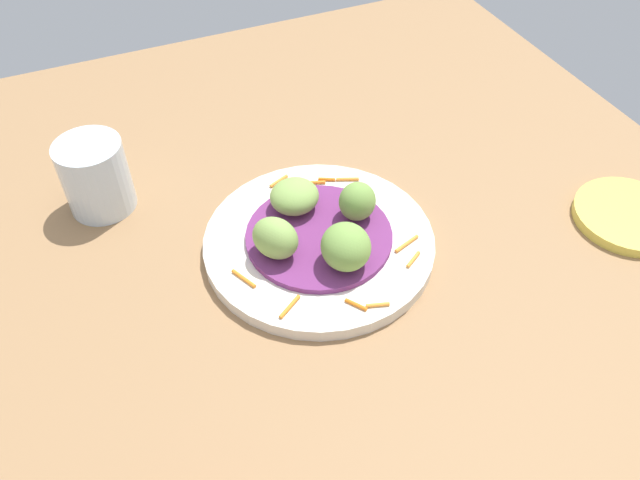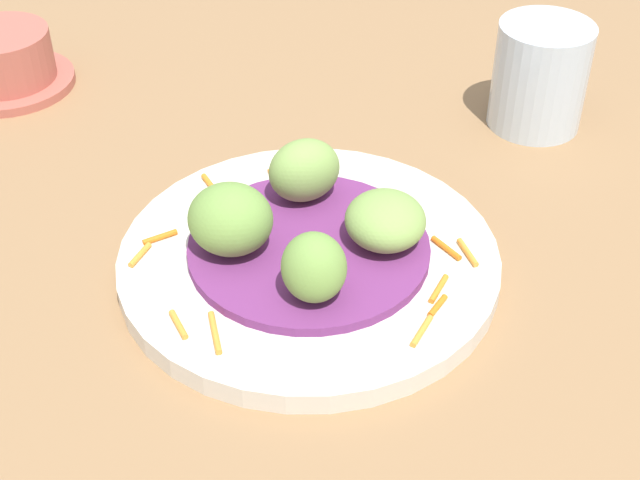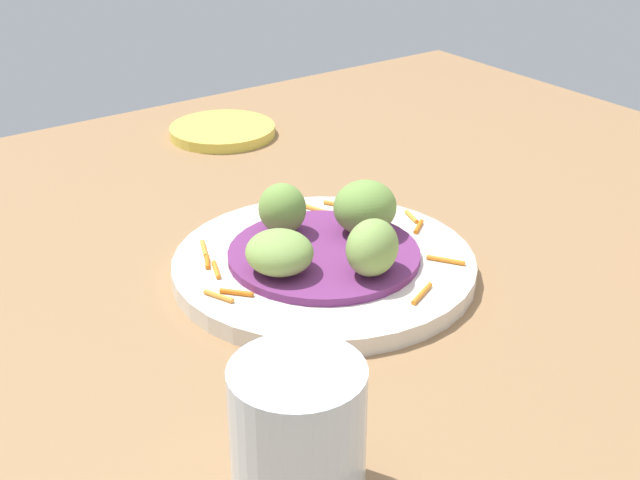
{
  "view_description": "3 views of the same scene",
  "coord_description": "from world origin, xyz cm",
  "views": [
    {
      "loc": [
        -14.2,
        -41.49,
        53.88
      ],
      "look_at": [
        4.81,
        2.21,
        4.79
      ],
      "focal_mm": 35.8,
      "sensor_mm": 36.0,
      "label": 1
    },
    {
      "loc": [
        51.88,
        8.8,
        42.08
      ],
      "look_at": [
        5.94,
        4.47,
        5.12
      ],
      "focal_mm": 50.92,
      "sensor_mm": 36.0,
      "label": 2
    },
    {
      "loc": [
        -47.76,
        42.12,
        38.13
      ],
      "look_at": [
        4.27,
        4.82,
        5.98
      ],
      "focal_mm": 49.42,
      "sensor_mm": 36.0,
      "label": 3
    }
  ],
  "objects": [
    {
      "name": "water_glass",
      "position": [
        -15.42,
        20.46,
        6.41
      ],
      "size": [
        7.7,
        7.7,
        8.82
      ],
      "primitive_type": "cylinder",
      "color": "silver",
      "rests_on": "table_surface"
    },
    {
      "name": "guac_scoop_left",
      "position": [
        10.3,
        4.51,
        6.47
      ],
      "size": [
        5.47,
        5.38,
        4.5
      ],
      "primitive_type": "ellipsoid",
      "rotation": [
        0.0,
        0.0,
        0.41
      ],
      "color": "#759E47",
      "rests_on": "cabbage_bed"
    },
    {
      "name": "cabbage_bed",
      "position": [
        5.32,
        3.66,
        3.88
      ],
      "size": [
        16.19,
        16.19,
        0.69
      ],
      "primitive_type": "cylinder",
      "color": "#702D6B",
      "rests_on": "main_plate"
    },
    {
      "name": "guac_scoop_right",
      "position": [
        0.34,
        2.82,
        6.48
      ],
      "size": [
        6.22,
        6.54,
        4.5
      ],
      "primitive_type": "ellipsoid",
      "rotation": [
        0.0,
        0.0,
        0.57
      ],
      "color": "#84A851",
      "rests_on": "cabbage_bed"
    },
    {
      "name": "main_plate",
      "position": [
        5.32,
        3.66,
        2.77
      ],
      "size": [
        25.59,
        25.59,
        1.54
      ],
      "primitive_type": "cylinder",
      "color": "silver",
      "rests_on": "table_surface"
    },
    {
      "name": "guac_scoop_back",
      "position": [
        6.17,
        -1.32,
        6.58
      ],
      "size": [
        6.01,
        6.34,
        4.71
      ],
      "primitive_type": "ellipsoid",
      "rotation": [
        0.0,
        0.0,
        4.55
      ],
      "color": "#759E47",
      "rests_on": "cabbage_bed"
    },
    {
      "name": "guac_scoop_center",
      "position": [
        4.47,
        8.65,
        5.92
      ],
      "size": [
        6.27,
        6.07,
        3.38
      ],
      "primitive_type": "ellipsoid",
      "rotation": [
        0.0,
        0.0,
        3.28
      ],
      "color": "#84A851",
      "rests_on": "cabbage_bed"
    },
    {
      "name": "table_surface",
      "position": [
        0.0,
        0.0,
        1.0
      ],
      "size": [
        110.0,
        110.0,
        2.0
      ],
      "primitive_type": "cube",
      "color": "#936D47",
      "rests_on": "ground"
    },
    {
      "name": "carrot_garnish",
      "position": [
        6.34,
        3.51,
        3.74
      ],
      "size": [
        20.52,
        22.91,
        0.4
      ],
      "color": "orange",
      "rests_on": "main_plate"
    },
    {
      "name": "side_plate_small",
      "position": [
        40.21,
        -6.57,
        2.61
      ],
      "size": [
        12.55,
        12.55,
        1.21
      ],
      "primitive_type": "cylinder",
      "color": "#E0CC4C",
      "rests_on": "table_surface"
    }
  ]
}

